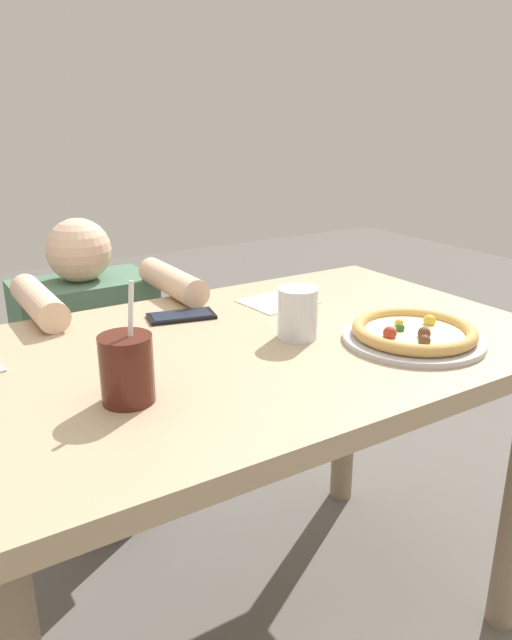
{
  "coord_description": "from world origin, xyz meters",
  "views": [
    {
      "loc": [
        -0.59,
        -0.97,
        1.19
      ],
      "look_at": [
        0.04,
        0.04,
        0.78
      ],
      "focal_mm": 33.73,
      "sensor_mm": 36.0,
      "label": 1
    }
  ],
  "objects_px": {
    "water_cup_clear": "(298,312)",
    "cell_phone": "(181,316)",
    "diner_seated": "(93,393)",
    "drink_cup_colored": "(127,369)",
    "pizza_near": "(414,334)"
  },
  "relations": [
    {
      "from": "cell_phone",
      "to": "diner_seated",
      "type": "xyz_separation_m",
      "value": [
        -0.1,
        0.4,
        -0.33
      ]
    },
    {
      "from": "drink_cup_colored",
      "to": "diner_seated",
      "type": "xyz_separation_m",
      "value": [
        0.15,
        0.74,
        -0.38
      ]
    },
    {
      "from": "pizza_near",
      "to": "water_cup_clear",
      "type": "height_order",
      "value": "water_cup_clear"
    },
    {
      "from": "cell_phone",
      "to": "diner_seated",
      "type": "distance_m",
      "value": 0.53
    },
    {
      "from": "pizza_near",
      "to": "drink_cup_colored",
      "type": "bearing_deg",
      "value": 174.57
    },
    {
      "from": "cell_phone",
      "to": "diner_seated",
      "type": "bearing_deg",
      "value": 104.45
    },
    {
      "from": "water_cup_clear",
      "to": "diner_seated",
      "type": "bearing_deg",
      "value": 111.34
    },
    {
      "from": "water_cup_clear",
      "to": "diner_seated",
      "type": "relative_size",
      "value": 0.11
    },
    {
      "from": "pizza_near",
      "to": "water_cup_clear",
      "type": "bearing_deg",
      "value": 141.29
    },
    {
      "from": "water_cup_clear",
      "to": "cell_phone",
      "type": "relative_size",
      "value": 0.65
    },
    {
      "from": "pizza_near",
      "to": "diner_seated",
      "type": "height_order",
      "value": "diner_seated"
    },
    {
      "from": "drink_cup_colored",
      "to": "diner_seated",
      "type": "relative_size",
      "value": 0.21
    },
    {
      "from": "diner_seated",
      "to": "water_cup_clear",
      "type": "bearing_deg",
      "value": -68.66
    },
    {
      "from": "water_cup_clear",
      "to": "diner_seated",
      "type": "xyz_separation_m",
      "value": [
        -0.25,
        0.65,
        -0.38
      ]
    },
    {
      "from": "drink_cup_colored",
      "to": "pizza_near",
      "type": "bearing_deg",
      "value": -5.43
    }
  ]
}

